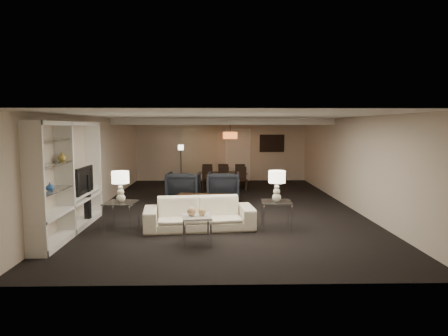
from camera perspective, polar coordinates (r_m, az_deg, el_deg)
The scene contains 35 objects.
floor at distance 11.21m, azimuth 0.00°, elevation -5.60°, with size 11.00×11.00×0.00m, color black.
ceiling at distance 10.99m, azimuth 0.00°, elevation 7.28°, with size 7.00×11.00×0.02m, color silver.
wall_back at distance 16.52m, azimuth -0.42°, elevation 2.51°, with size 7.00×0.02×2.50m, color beige.
wall_front at distance 5.58m, azimuth 1.23°, elevation -4.37°, with size 7.00×0.02×2.50m, color beige.
wall_left at distance 11.50m, azimuth -17.72°, elevation 0.70°, with size 0.02×11.00×2.50m, color beige.
wall_right at distance 11.65m, azimuth 17.49°, elevation 0.77°, with size 0.02×11.00×2.50m, color beige.
ceiling_soffit at distance 14.49m, azimuth -0.30°, elevation 6.58°, with size 7.00×4.00×0.20m, color silver.
curtains at distance 16.45m, azimuth -3.55°, elevation 2.31°, with size 1.50×0.12×2.40m, color beige.
door at distance 16.52m, azimuth 2.01°, elevation 1.82°, with size 0.90×0.05×2.10m, color silver.
painting at distance 16.62m, azimuth 6.86°, elevation 3.53°, with size 0.95×0.04×0.65m, color #142D38.
media_unit at distance 8.99m, azimuth -21.21°, elevation -1.30°, with size 0.38×3.40×2.35m, color white, non-canonical shape.
pendant_light at distance 14.50m, azimuth 0.89°, elevation 4.68°, with size 0.52×0.52×0.24m, color #D8591E.
sofa at distance 8.81m, azimuth -3.57°, elevation -6.51°, with size 2.38×0.93×0.70m, color beige.
coffee_table at distance 10.40m, azimuth -3.21°, elevation -5.21°, with size 1.31×0.76×0.47m, color black, non-canonical shape.
armchair_left at distance 12.07m, azimuth -5.79°, elevation -2.66°, with size 0.95×0.97×0.89m, color black.
armchair_right at distance 12.03m, azimuth -0.08°, elevation -2.66°, with size 0.95×0.97×0.89m, color black.
side_table_left at distance 9.05m, azimuth -14.46°, elevation -6.63°, with size 0.65×0.65×0.61m, color silver, non-canonical shape.
side_table_right at distance 8.92m, azimuth 7.49°, elevation -6.68°, with size 0.65×0.65×0.61m, color silver, non-canonical shape.
table_lamp_left at distance 8.93m, azimuth -14.57°, elevation -2.60°, with size 0.37×0.37×0.68m, color beige, non-canonical shape.
table_lamp_right at distance 8.80m, azimuth 7.55°, elevation -2.59°, with size 0.37×0.37×0.68m, color white, non-canonical shape.
marble_table at distance 7.76m, azimuth -3.89°, elevation -8.81°, with size 0.54×0.54×0.54m, color silver, non-canonical shape.
gold_gourd_a at distance 7.68m, azimuth -4.66°, elevation -6.21°, with size 0.17×0.17×0.17m, color #E5AF79.
gold_gourd_b at distance 7.68m, azimuth -3.16°, elevation -6.30°, with size 0.15×0.15×0.15m, color #DEBB75.
television at distance 9.51m, azimuth -19.89°, elevation -1.64°, with size 0.14×1.04×0.60m, color black.
vase_blue at distance 8.07m, azimuth -23.62°, elevation -2.45°, with size 0.15×0.15×0.16m, color #2759AD.
vase_amber at distance 8.62m, azimuth -22.12°, elevation 1.51°, with size 0.16×0.16×0.17m, color #AC9139.
floor_speaker at distance 9.76m, azimuth -18.93°, elevation -4.22°, with size 0.13×0.13×1.15m, color black.
dining_table at distance 14.50m, azimuth -0.00°, elevation -1.82°, with size 1.61×0.90×0.57m, color black.
chair_nl at distance 13.84m, azimuth -2.43°, elevation -1.63°, with size 0.39×0.39×0.84m, color black, non-canonical shape.
chair_nm at distance 13.84m, azimuth 0.05°, elevation -1.62°, with size 0.39×0.39×0.84m, color black, non-canonical shape.
chair_nr at distance 13.87m, azimuth 2.53°, elevation -1.61°, with size 0.39×0.39×0.84m, color black, non-canonical shape.
chair_fl at distance 15.13m, azimuth -2.33°, elevation -0.97°, with size 0.39×0.39×0.84m, color black, non-canonical shape.
chair_fm at distance 15.13m, azimuth -0.06°, elevation -0.97°, with size 0.39×0.39×0.84m, color black, non-canonical shape.
chair_fr at distance 15.15m, azimuth 2.21°, elevation -0.96°, with size 0.39×0.39×0.84m, color black, non-canonical shape.
floor_lamp at distance 15.77m, azimuth -6.17°, elevation 0.54°, with size 0.22×0.22×1.53m, color black, non-canonical shape.
Camera 1 is at (-0.24, -10.98, 2.25)m, focal length 32.00 mm.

